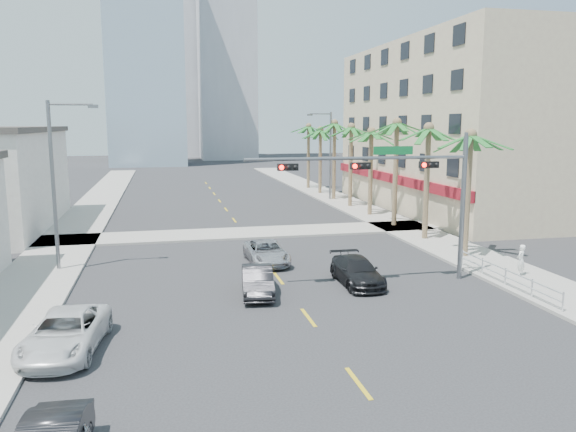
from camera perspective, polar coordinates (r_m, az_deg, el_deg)
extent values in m
plane|color=#262628|center=(19.66, 5.12, -14.08)|extent=(260.00, 260.00, 0.00)
cube|color=gray|center=(41.83, 12.49, -1.53)|extent=(4.00, 120.00, 0.15)
cube|color=gray|center=(38.49, -21.96, -2.93)|extent=(4.00, 120.00, 0.15)
cube|color=gray|center=(40.30, -4.42, -1.74)|extent=(80.00, 4.00, 0.15)
cube|color=tan|center=(54.63, 17.92, 8.58)|extent=(15.00, 28.00, 15.00)
cube|color=maroon|center=(51.44, 10.33, 3.83)|extent=(0.30, 28.00, 0.80)
cube|color=#99B2C6|center=(113.35, -14.36, 17.27)|extent=(14.00, 14.00, 48.00)
cube|color=#ADADB2|center=(129.90, -6.33, 19.12)|extent=(12.00, 12.00, 60.00)
cube|color=#ADADB2|center=(142.79, -11.90, 14.45)|extent=(16.00, 16.00, 42.00)
cylinder|color=slate|center=(29.38, 17.30, 0.70)|extent=(0.24, 0.24, 7.20)
cylinder|color=slate|center=(26.79, 7.26, 5.84)|extent=(11.00, 0.16, 0.16)
cube|color=#0C662D|center=(27.40, 10.65, 6.57)|extent=(2.00, 0.05, 0.40)
cube|color=black|center=(28.06, 14.12, 5.08)|extent=(0.95, 0.28, 0.32)
sphere|color=#FF0C05|center=(27.78, 13.68, 5.05)|extent=(0.22, 0.22, 0.22)
cube|color=black|center=(26.68, 7.36, 5.07)|extent=(0.95, 0.28, 0.32)
sphere|color=#FF0C05|center=(26.42, 6.82, 5.04)|extent=(0.22, 0.22, 0.22)
cube|color=black|center=(25.70, -0.03, 4.99)|extent=(0.95, 0.28, 0.32)
sphere|color=#FF0C05|center=(25.47, -0.65, 4.95)|extent=(0.22, 0.22, 0.22)
cylinder|color=brown|center=(34.10, 17.77, 1.82)|extent=(0.36, 0.36, 7.20)
cylinder|color=brown|center=(38.62, 13.90, 3.09)|extent=(0.36, 0.36, 7.56)
cylinder|color=brown|center=(43.30, 10.85, 4.08)|extent=(0.36, 0.36, 7.92)
cylinder|color=brown|center=(48.13, 8.38, 4.23)|extent=(0.36, 0.36, 7.20)
cylinder|color=brown|center=(52.98, 6.37, 4.93)|extent=(0.36, 0.36, 7.56)
cylinder|color=brown|center=(57.90, 4.70, 5.50)|extent=(0.36, 0.36, 7.92)
cylinder|color=brown|center=(62.90, 3.29, 5.49)|extent=(0.36, 0.36, 7.20)
cylinder|color=brown|center=(67.89, 2.08, 5.94)|extent=(0.36, 0.36, 7.56)
cylinder|color=slate|center=(31.83, -22.73, 2.66)|extent=(0.20, 0.20, 9.00)
cylinder|color=slate|center=(31.50, -21.23, 10.54)|extent=(2.20, 0.12, 0.12)
cube|color=slate|center=(31.36, -19.20, 10.48)|extent=(0.50, 0.25, 0.18)
cylinder|color=slate|center=(57.75, 4.33, 6.04)|extent=(0.20, 0.20, 9.00)
cylinder|color=slate|center=(57.35, 3.31, 10.32)|extent=(2.20, 0.12, 0.12)
cube|color=slate|center=(57.06, 2.23, 10.24)|extent=(0.50, 0.25, 0.18)
cylinder|color=silver|center=(29.00, 21.22, -5.78)|extent=(0.08, 8.00, 0.08)
cylinder|color=silver|center=(28.92, 21.26, -5.11)|extent=(0.08, 8.00, 0.08)
cylinder|color=silver|center=(25.93, 26.15, -7.99)|extent=(0.08, 0.08, 1.00)
cylinder|color=silver|center=(27.44, 23.54, -6.88)|extent=(0.08, 0.08, 1.00)
cylinder|color=silver|center=(29.01, 21.21, -5.88)|extent=(0.08, 0.08, 1.00)
cylinder|color=silver|center=(30.63, 19.14, -4.97)|extent=(0.08, 0.08, 1.00)
cylinder|color=silver|center=(32.30, 17.28, -4.15)|extent=(0.08, 0.08, 1.00)
imported|color=silver|center=(21.16, -21.68, -10.98)|extent=(2.89, 5.21, 1.38)
imported|color=black|center=(26.04, -3.12, -6.61)|extent=(1.83, 4.09, 1.30)
imported|color=#BBBBC0|center=(31.80, -2.21, -3.69)|extent=(2.17, 4.58, 1.26)
imported|color=black|center=(27.90, 7.00, -5.58)|extent=(1.87, 4.49, 1.30)
imported|color=white|center=(31.04, 22.57, -4.14)|extent=(0.69, 0.63, 1.59)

